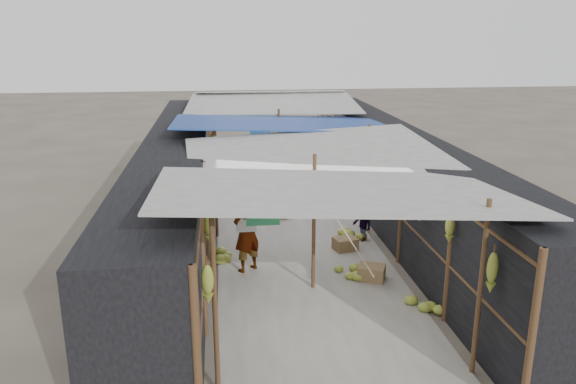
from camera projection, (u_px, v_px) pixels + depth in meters
name	position (u px, v px, depth m)	size (l,w,h in m)	color
ground	(348.00, 382.00, 7.81)	(80.00, 80.00, 0.00)	#6B6356
aisle_slab	(290.00, 226.00, 14.00)	(3.60, 16.00, 0.02)	#9E998E
stall_left	(178.00, 186.00, 13.37)	(1.40, 15.00, 2.30)	black
stall_right	(397.00, 179.00, 14.01)	(1.40, 15.00, 2.30)	black
crate_near	(345.00, 244.00, 12.44)	(0.49, 0.39, 0.29)	olive
crate_mid	(372.00, 273.00, 10.96)	(0.50, 0.40, 0.30)	olive
crate_back	(278.00, 213.00, 14.57)	(0.45, 0.37, 0.28)	olive
black_basin	(316.00, 178.00, 18.23)	(0.59, 0.59, 0.18)	black
vendor_elderly	(247.00, 232.00, 11.19)	(0.62, 0.41, 1.70)	white
shopper_blue	(273.00, 175.00, 15.91)	(0.75, 0.59, 1.55)	#1B488B
vendor_seated	(362.00, 222.00, 12.90)	(0.61, 0.35, 0.94)	#4B4741
market_canopy	(289.00, 129.00, 13.67)	(5.62, 15.20, 2.77)	brown
hanging_bananas	(285.00, 160.00, 13.83)	(3.96, 13.69, 0.80)	olive
floor_bananas	(325.00, 234.00, 13.03)	(3.99, 9.48, 0.33)	olive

